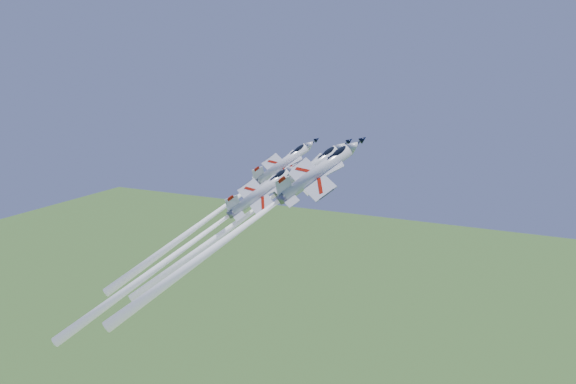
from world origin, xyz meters
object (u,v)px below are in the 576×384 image
at_px(jet_slot, 188,245).
at_px(jet_lead, 250,213).
at_px(jet_right, 246,225).
at_px(jet_left, 220,210).

bearing_deg(jet_slot, jet_lead, 89.47).
bearing_deg(jet_lead, jet_right, -28.18).
height_order(jet_left, jet_right, jet_right).
xyz_separation_m(jet_lead, jet_right, (3.24, -7.03, 0.07)).
distance_m(jet_lead, jet_left, 6.88).
bearing_deg(jet_left, jet_right, -2.26).
distance_m(jet_left, jet_slot, 10.65).
distance_m(jet_lead, jet_right, 7.74).
relative_size(jet_right, jet_slot, 1.02).
relative_size(jet_lead, jet_slot, 0.93).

